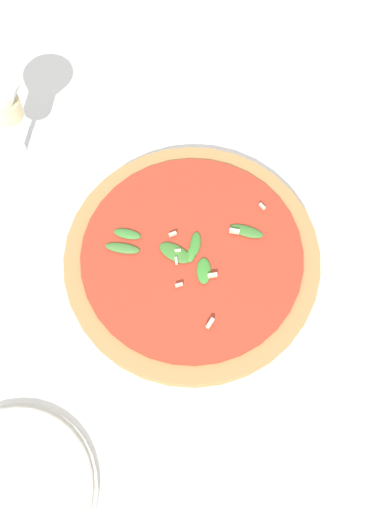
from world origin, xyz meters
TOP-DOWN VIEW (x-y plane):
  - ground_plane at (0.00, 0.00)m, footprint 6.00×6.00m
  - pizza_arugula_main at (0.03, -0.01)m, footprint 0.34×0.34m
  - wine_glass at (-0.10, -0.27)m, footprint 0.08×0.08m
  - side_plate_white at (0.34, -0.16)m, footprint 0.19×0.19m

SIDE VIEW (x-z plane):
  - ground_plane at x=0.00m, z-range 0.00..0.00m
  - side_plate_white at x=0.34m, z-range 0.00..0.02m
  - pizza_arugula_main at x=0.03m, z-range -0.01..0.04m
  - wine_glass at x=-0.10m, z-range 0.03..0.19m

